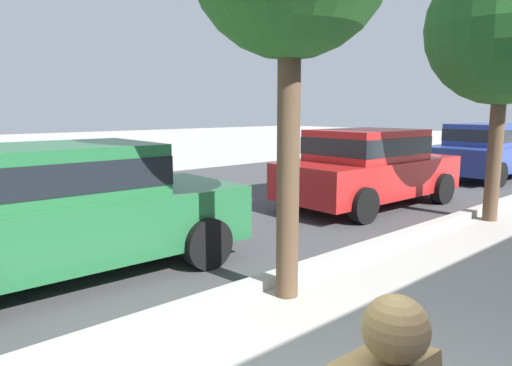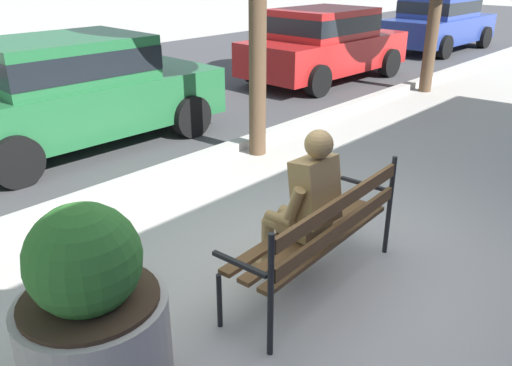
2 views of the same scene
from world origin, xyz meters
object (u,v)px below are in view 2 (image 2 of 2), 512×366
Objects in this scene: park_bench at (322,231)px; concrete_planter at (92,315)px; bronze_statue_seated at (302,209)px; parked_car_blue at (439,21)px; parked_car_green at (74,89)px; parked_car_red at (324,42)px.

park_bench is 1.43× the size of concrete_planter.
bronze_statue_seated reaches higher than concrete_planter.
concrete_planter is 14.81m from parked_car_blue.
parked_car_green is 11.77m from parked_car_blue.
parked_car_blue reaches higher than park_bench.
park_bench is 4.78m from parked_car_green.
parked_car_blue is (12.34, 4.52, 0.17)m from bronze_statue_seated.
bronze_statue_seated is at bearing -159.88° from parked_car_blue.
park_bench is at bearing -96.88° from parked_car_green.
bronze_statue_seated is 0.33× the size of parked_car_blue.
parked_car_green is (2.39, 4.34, 0.29)m from concrete_planter.
parked_car_green is at bearing 61.18° from concrete_planter.
bronze_statue_seated is at bearing 89.78° from park_bench.
parked_car_blue is (14.16, 4.34, 0.29)m from concrete_planter.
concrete_planter is at bearing -162.95° from parked_car_blue.
parked_car_red is at bearing 0.00° from parked_car_green.
parked_car_red is 1.00× the size of parked_car_blue.
parked_car_blue is (12.34, 4.73, 0.30)m from park_bench.
concrete_planter is at bearing -152.67° from parked_car_red.
concrete_planter reaches higher than park_bench.
parked_car_red is (6.58, 4.73, 0.30)m from park_bench.
bronze_statue_seated is at bearing -5.62° from concrete_planter.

